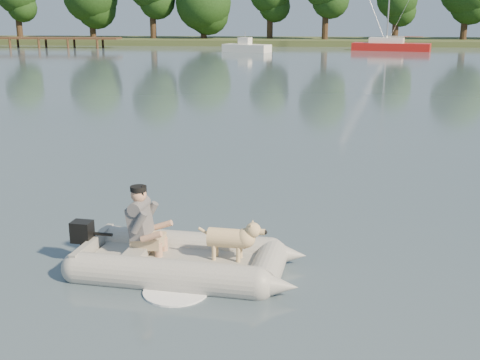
# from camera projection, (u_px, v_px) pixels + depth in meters

# --- Properties ---
(water) EXTENTS (160.00, 160.00, 0.00)m
(water) POSITION_uv_depth(u_px,v_px,m) (236.00, 257.00, 8.83)
(water) COLOR slate
(water) RESTS_ON ground
(shore_bank) EXTENTS (160.00, 12.00, 0.70)m
(shore_bank) POSITION_uv_depth(u_px,v_px,m) (291.00, 42.00, 68.20)
(shore_bank) COLOR #47512D
(shore_bank) RESTS_ON water
(dock) EXTENTS (18.00, 2.00, 1.04)m
(dock) POSITION_uv_depth(u_px,v_px,m) (33.00, 42.00, 60.90)
(dock) COLOR #4C331E
(dock) RESTS_ON water
(dinghy) EXTENTS (4.50, 3.26, 1.27)m
(dinghy) POSITION_uv_depth(u_px,v_px,m) (184.00, 235.00, 8.21)
(dinghy) COLOR gray
(dinghy) RESTS_ON water
(man) EXTENTS (0.72, 0.63, 0.98)m
(man) POSITION_uv_depth(u_px,v_px,m) (141.00, 219.00, 8.33)
(man) COLOR #59595D
(man) RESTS_ON dinghy
(dog) EXTENTS (0.88, 0.39, 0.57)m
(dog) POSITION_uv_depth(u_px,v_px,m) (227.00, 241.00, 8.16)
(dog) COLOR tan
(dog) RESTS_ON dinghy
(outboard_motor) EXTENTS (0.40, 0.30, 0.72)m
(outboard_motor) POSITION_uv_depth(u_px,v_px,m) (83.00, 244.00, 8.57)
(outboard_motor) COLOR black
(outboard_motor) RESTS_ON dinghy
(motorboat) EXTENTS (4.76, 3.34, 1.88)m
(motorboat) POSITION_uv_depth(u_px,v_px,m) (247.00, 42.00, 54.09)
(motorboat) COLOR white
(motorboat) RESTS_ON water
(sailboat) EXTENTS (7.37, 3.90, 9.70)m
(sailboat) POSITION_uv_depth(u_px,v_px,m) (390.00, 46.00, 56.09)
(sailboat) COLOR #AB1713
(sailboat) RESTS_ON water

